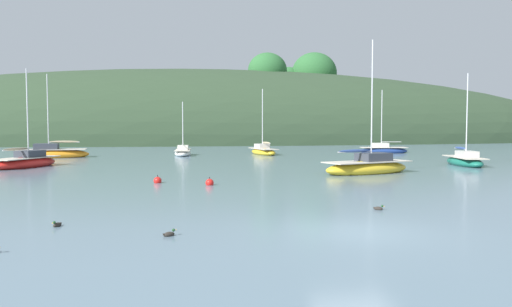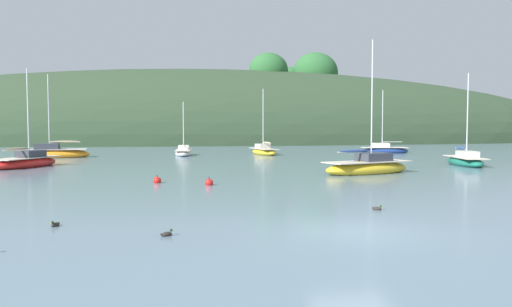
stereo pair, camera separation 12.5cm
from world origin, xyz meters
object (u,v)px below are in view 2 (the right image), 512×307
(sailboat_orange_cutter, at_px, (368,167))
(sailboat_black_sloop, at_px, (53,153))
(mooring_buoy_channel, at_px, (209,183))
(duck_lead, at_px, (167,234))
(sailboat_teal_outer, at_px, (184,152))
(mooring_buoy_inner, at_px, (157,181))
(sailboat_grey_yawl, at_px, (384,150))
(sailboat_red_portside, at_px, (465,161))
(duck_straggler, at_px, (377,209))
(sailboat_white_near, at_px, (264,151))
(duck_lone_right, at_px, (55,225))
(sailboat_yellow_far, at_px, (27,162))

(sailboat_orange_cutter, xyz_separation_m, sailboat_black_sloop, (-24.54, 19.39, 0.01))
(mooring_buoy_channel, height_order, duck_lead, mooring_buoy_channel)
(sailboat_black_sloop, xyz_separation_m, mooring_buoy_channel, (13.82, -24.35, -0.29))
(sailboat_teal_outer, distance_m, mooring_buoy_inner, 24.44)
(sailboat_grey_yawl, distance_m, sailboat_red_portside, 16.86)
(sailboat_black_sloop, relative_size, duck_straggler, 21.16)
(sailboat_black_sloop, bearing_deg, sailboat_grey_yawl, 3.86)
(sailboat_white_near, bearing_deg, sailboat_teal_outer, -177.14)
(duck_lead, relative_size, duck_lone_right, 0.98)
(sailboat_white_near, height_order, mooring_buoy_channel, sailboat_white_near)
(sailboat_red_portside, xyz_separation_m, duck_lone_right, (-25.99, -19.88, -0.30))
(sailboat_orange_cutter, bearing_deg, sailboat_teal_outer, 119.84)
(duck_straggler, bearing_deg, sailboat_black_sloop, 120.82)
(sailboat_white_near, relative_size, duck_straggler, 18.37)
(sailboat_black_sloop, bearing_deg, mooring_buoy_channel, -60.41)
(sailboat_yellow_far, xyz_separation_m, sailboat_black_sloop, (-0.80, 11.05, 0.03))
(sailboat_black_sloop, height_order, duck_straggler, sailboat_black_sloop)
(sailboat_teal_outer, relative_size, mooring_buoy_channel, 10.60)
(sailboat_orange_cutter, xyz_separation_m, duck_lead, (-12.58, -16.91, -0.35))
(sailboat_yellow_far, xyz_separation_m, duck_straggler, (18.88, -21.94, -0.33))
(sailboat_yellow_far, relative_size, mooring_buoy_channel, 14.14)
(duck_straggler, xyz_separation_m, duck_lead, (-7.72, -3.31, 0.00))
(sailboat_grey_yawl, height_order, sailboat_black_sloop, sailboat_black_sloop)
(sailboat_yellow_far, bearing_deg, sailboat_black_sloop, 94.15)
(sailboat_black_sloop, height_order, mooring_buoy_inner, sailboat_black_sloop)
(mooring_buoy_channel, bearing_deg, mooring_buoy_inner, 152.68)
(sailboat_orange_cutter, height_order, mooring_buoy_channel, sailboat_orange_cutter)
(sailboat_teal_outer, xyz_separation_m, mooring_buoy_inner, (-1.52, -24.39, -0.19))
(sailboat_orange_cutter, relative_size, mooring_buoy_channel, 16.63)
(sailboat_red_portside, xyz_separation_m, sailboat_yellow_far, (-33.61, 3.45, 0.02))
(mooring_buoy_inner, relative_size, mooring_buoy_channel, 1.00)
(sailboat_teal_outer, relative_size, mooring_buoy_inner, 10.60)
(sailboat_white_near, distance_m, mooring_buoy_inner, 26.77)
(sailboat_red_portside, bearing_deg, sailboat_grey_yawl, 88.72)
(sailboat_black_sloop, xyz_separation_m, duck_lead, (11.96, -36.30, -0.36))
(sailboat_grey_yawl, relative_size, duck_lone_right, 17.51)
(mooring_buoy_channel, bearing_deg, sailboat_black_sloop, 119.59)
(sailboat_orange_cutter, bearing_deg, sailboat_black_sloop, 141.69)
(duck_lead, xyz_separation_m, duck_lone_right, (-3.54, 1.91, 0.00))
(sailboat_teal_outer, height_order, sailboat_red_portside, sailboat_red_portside)
(duck_straggler, bearing_deg, mooring_buoy_inner, 130.59)
(sailboat_yellow_far, bearing_deg, duck_straggler, -49.29)
(sailboat_yellow_far, xyz_separation_m, duck_lone_right, (7.62, -23.34, -0.33))
(sailboat_yellow_far, relative_size, mooring_buoy_inner, 14.14)
(sailboat_yellow_far, relative_size, duck_lone_right, 18.51)
(sailboat_red_portside, bearing_deg, sailboat_black_sloop, 157.15)
(duck_lone_right, bearing_deg, sailboat_grey_yawl, 54.33)
(sailboat_orange_cutter, xyz_separation_m, duck_lone_right, (-16.12, -15.00, -0.35))
(sailboat_yellow_far, distance_m, duck_lead, 27.61)
(sailboat_grey_yawl, distance_m, sailboat_black_sloop, 34.87)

